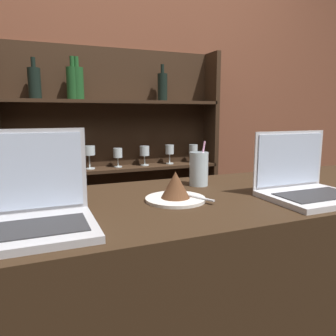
% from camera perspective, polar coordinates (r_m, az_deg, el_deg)
% --- Properties ---
extents(bar_counter, '(1.98, 0.64, 0.98)m').
position_cam_1_polar(bar_counter, '(1.37, 8.77, -24.96)').
color(bar_counter, black).
rests_on(bar_counter, ground_plane).
extents(back_wall, '(7.00, 0.06, 2.70)m').
position_cam_1_polar(back_wall, '(2.21, -6.84, 11.77)').
color(back_wall, brown).
rests_on(back_wall, ground_plane).
extents(back_shelf, '(1.36, 0.18, 1.66)m').
position_cam_1_polar(back_shelf, '(2.14, -9.17, -0.82)').
color(back_shelf, '#332114').
rests_on(back_shelf, ground_plane).
extents(laptop_near, '(0.30, 0.25, 0.24)m').
position_cam_1_polar(laptop_near, '(0.87, -23.08, -6.51)').
color(laptop_near, '#ADADB2').
rests_on(laptop_near, bar_counter).
extents(laptop_far, '(0.30, 0.24, 0.22)m').
position_cam_1_polar(laptop_far, '(1.19, 22.78, -2.58)').
color(laptop_far, silver).
rests_on(laptop_far, bar_counter).
extents(cake_plate, '(0.20, 0.20, 0.09)m').
position_cam_1_polar(cake_plate, '(1.05, 1.32, -3.80)').
color(cake_plate, silver).
rests_on(cake_plate, bar_counter).
extents(water_glass, '(0.07, 0.07, 0.17)m').
position_cam_1_polar(water_glass, '(1.28, 5.39, -0.14)').
color(water_glass, silver).
rests_on(water_glass, bar_counter).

